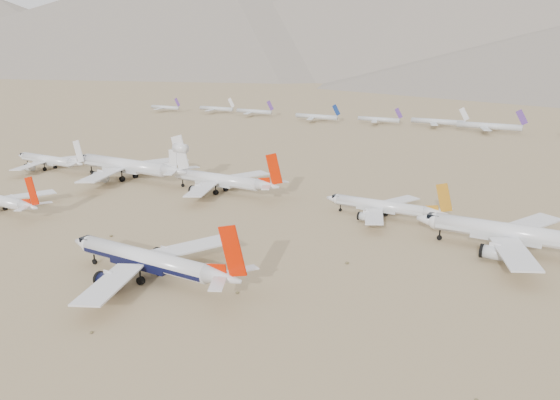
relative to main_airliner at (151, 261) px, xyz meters
name	(u,v)px	position (x,y,z in m)	size (l,w,h in m)	color
ground	(152,274)	(-2.84, 2.87, -4.94)	(7000.00, 7000.00, 0.00)	#957A57
main_airliner	(151,261)	(0.00, 0.00, 0.00)	(50.91, 49.72, 17.96)	white
row2_navy_widebody	(521,235)	(71.90, 64.41, 0.46)	(54.34, 53.14, 19.33)	white
row2_gold_tail	(385,207)	(29.16, 76.47, -0.94)	(40.16, 39.28, 14.30)	white
row2_orange_tail	(222,181)	(-36.30, 75.57, 0.11)	(50.43, 49.34, 17.99)	white
row2_white_trijet	(131,166)	(-82.63, 73.35, 1.34)	(61.16, 59.78, 21.67)	white
row2_white_twin	(50,160)	(-130.66, 69.38, -0.53)	(43.82, 42.88, 15.66)	white
distant_storage_row	(503,127)	(27.30, 302.74, -0.62)	(565.30, 57.44, 14.47)	silver
desert_scrub	(19,286)	(-23.57, -19.01, -4.66)	(233.60, 121.67, 0.63)	brown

